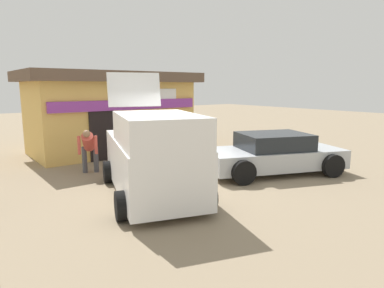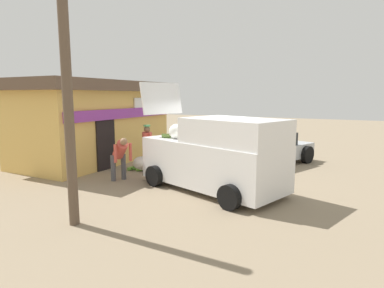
{
  "view_description": "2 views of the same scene",
  "coord_description": "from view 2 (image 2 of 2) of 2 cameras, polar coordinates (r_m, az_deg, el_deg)",
  "views": [
    {
      "loc": [
        -5.05,
        -7.3,
        2.63
      ],
      "look_at": [
        0.86,
        0.55,
        0.93
      ],
      "focal_mm": 31.28,
      "sensor_mm": 36.0,
      "label": 1
    },
    {
      "loc": [
        -9.15,
        -4.04,
        2.62
      ],
      "look_at": [
        1.05,
        1.37,
        0.89
      ],
      "focal_mm": 30.31,
      "sensor_mm": 36.0,
      "label": 2
    }
  ],
  "objects": [
    {
      "name": "ground_plane",
      "position": [
        10.34,
        4.01,
        -6.2
      ],
      "size": [
        60.0,
        60.0,
        0.0
      ],
      "primitive_type": "plane",
      "color": "gray"
    },
    {
      "name": "storefront_bar",
      "position": [
        13.67,
        -16.77,
        4.06
      ],
      "size": [
        6.77,
        3.76,
        3.18
      ],
      "color": "#E0B259",
      "rests_on": "ground_plane"
    },
    {
      "name": "delivery_van",
      "position": [
        8.92,
        4.2,
        -1.96
      ],
      "size": [
        3.02,
        4.65,
        3.03
      ],
      "color": "white",
      "rests_on": "ground_plane"
    },
    {
      "name": "parked_sedan",
      "position": [
        12.74,
        12.7,
        -0.9
      ],
      "size": [
        4.54,
        3.28,
        1.22
      ],
      "color": "#B2B7BC",
      "rests_on": "ground_plane"
    },
    {
      "name": "vendor_standing",
      "position": [
        11.4,
        -7.88,
        -0.14
      ],
      "size": [
        0.46,
        0.52,
        1.62
      ],
      "color": "navy",
      "rests_on": "ground_plane"
    },
    {
      "name": "customer_bending",
      "position": [
        10.13,
        -12.53,
        -1.82
      ],
      "size": [
        0.67,
        0.73,
        1.38
      ],
      "color": "#4C4C51",
      "rests_on": "ground_plane"
    },
    {
      "name": "unloaded_banana_pile",
      "position": [
        11.63,
        -8.81,
        -3.47
      ],
      "size": [
        0.88,
        0.92,
        0.49
      ],
      "color": "silver",
      "rests_on": "ground_plane"
    },
    {
      "name": "paint_bucket",
      "position": [
        13.51,
        -1.93,
        -1.94
      ],
      "size": [
        0.26,
        0.26,
        0.34
      ],
      "primitive_type": "cylinder",
      "color": "blue",
      "rests_on": "ground_plane"
    },
    {
      "name": "utility_pole",
      "position": [
        6.8,
        -21.03,
        7.51
      ],
      "size": [
        0.2,
        0.2,
        5.14
      ],
      "primitive_type": "cylinder",
      "color": "brown",
      "rests_on": "ground_plane"
    }
  ]
}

